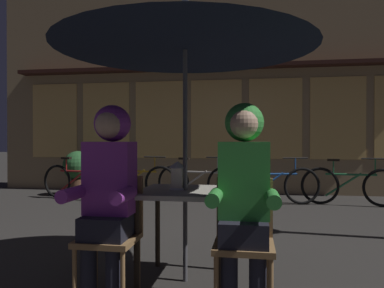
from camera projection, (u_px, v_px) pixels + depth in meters
The scene contains 15 objects.
ground_plane at pixel (185, 281), 3.01m from camera, with size 60.00×60.00×0.00m, color #2D2B28.
cafe_table at pixel (185, 202), 3.01m from camera, with size 0.72×0.72×0.74m.
patio_umbrella at pixel (185, 26), 2.99m from camera, with size 2.10×2.10×2.31m.
lantern at pixel (178, 175), 3.02m from camera, with size 0.11×0.11×0.23m.
chair_left at pixel (112, 229), 2.72m from camera, with size 0.40×0.40×0.87m.
chair_right at pixel (244, 235), 2.57m from camera, with size 0.40×0.40×0.87m.
person_left_hooded at pixel (109, 181), 2.66m from camera, with size 0.45×0.56×1.40m.
person_right_hooded at pixel (244, 184), 2.51m from camera, with size 0.45×0.56×1.40m.
shopfront_building at pixel (217, 54), 8.35m from camera, with size 10.00×0.93×6.20m.
bicycle_nearest at pixel (78, 182), 7.15m from camera, with size 1.65×0.43×0.84m.
bicycle_second at pixel (136, 181), 7.18m from camera, with size 1.67×0.30×0.84m.
bicycle_third at pixel (198, 183), 6.99m from camera, with size 1.65×0.43×0.84m.
bicycle_fourth at pixel (273, 185), 6.58m from camera, with size 1.66×0.39×0.84m.
bicycle_fifth at pixel (351, 186), 6.48m from camera, with size 1.67×0.26×0.84m.
potted_plant at pixel (78, 169), 7.72m from camera, with size 0.60×0.60×0.92m.
Camera 1 is at (0.53, -2.95, 1.14)m, focal length 34.83 mm.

